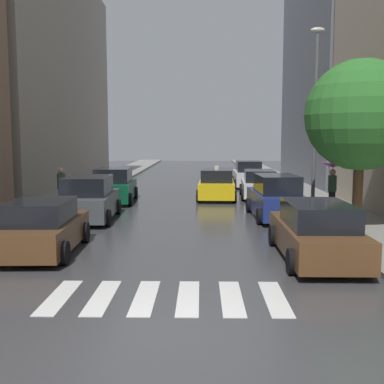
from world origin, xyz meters
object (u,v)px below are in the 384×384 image
at_px(parked_car_right_second, 276,198).
at_px(parked_car_right_third, 259,185).
at_px(parked_car_right_fourth, 248,175).
at_px(street_tree_right, 361,115).
at_px(parked_car_left_second, 89,200).
at_px(pedestrian_far_side, 61,186).
at_px(parked_car_right_nearest, 316,232).
at_px(taxi_midroad, 217,185).
at_px(lamp_post_right, 315,108).
at_px(parked_car_left_nearest, 41,228).
at_px(pedestrian_near_tree, 333,175).
at_px(parked_car_left_third, 114,186).

relative_size(parked_car_right_second, parked_car_right_third, 1.06).
distance_m(parked_car_right_fourth, street_tree_right, 15.26).
bearing_deg(street_tree_right, parked_car_right_fourth, 99.62).
height_order(parked_car_left_second, pedestrian_far_side, pedestrian_far_side).
distance_m(parked_car_right_nearest, pedestrian_far_side, 12.67).
height_order(parked_car_left_second, parked_car_right_nearest, parked_car_left_second).
bearing_deg(taxi_midroad, parked_car_right_second, -157.91).
distance_m(parked_car_right_third, lamp_post_right, 6.95).
xyz_separation_m(parked_car_left_nearest, parked_car_left_second, (0.07, 5.49, 0.10)).
relative_size(parked_car_left_second, pedestrian_near_tree, 2.12).
relative_size(parked_car_left_second, taxi_midroad, 1.00).
bearing_deg(parked_car_right_second, parked_car_left_second, 91.91).
bearing_deg(lamp_post_right, parked_car_right_second, -149.27).
bearing_deg(pedestrian_far_side, parked_car_right_fourth, 104.82).
relative_size(parked_car_right_fourth, pedestrian_near_tree, 1.93).
relative_size(parked_car_right_fourth, taxi_midroad, 0.92).
bearing_deg(parked_car_right_fourth, parked_car_right_nearest, -179.38).
height_order(parked_car_right_second, parked_car_right_fourth, parked_car_right_second).
bearing_deg(parked_car_right_second, lamp_post_right, -61.70).
xyz_separation_m(parked_car_left_third, parked_car_right_third, (7.68, 1.86, -0.09)).
xyz_separation_m(parked_car_left_nearest, pedestrian_far_side, (-1.74, 7.88, 0.39)).
bearing_deg(pedestrian_far_side, taxi_midroad, 87.98).
bearing_deg(parked_car_left_second, parked_car_right_second, -87.99).
bearing_deg(parked_car_left_nearest, parked_car_right_second, -53.93).
bearing_deg(pedestrian_far_side, parked_car_right_second, 45.85).
relative_size(parked_car_right_nearest, pedestrian_near_tree, 2.25).
bearing_deg(lamp_post_right, parked_car_right_third, 106.39).
distance_m(parked_car_right_second, parked_car_right_third, 6.62).
height_order(parked_car_left_third, street_tree_right, street_tree_right).
xyz_separation_m(parked_car_right_nearest, taxi_midroad, (-2.31, 12.75, 0.02)).
relative_size(parked_car_right_third, lamp_post_right, 0.55).
bearing_deg(parked_car_right_second, street_tree_right, -134.53).
xyz_separation_m(parked_car_left_nearest, parked_car_right_nearest, (7.74, -0.52, 0.01)).
bearing_deg(pedestrian_near_tree, parked_car_right_third, -31.34).
distance_m(parked_car_right_third, taxi_midroad, 2.41).
height_order(parked_car_right_third, taxi_midroad, taxi_midroad).
distance_m(parked_car_left_second, parked_car_right_second, 7.62).
xyz_separation_m(parked_car_right_second, street_tree_right, (2.57, -2.32, 3.26)).
distance_m(parked_car_left_third, street_tree_right, 12.78).
bearing_deg(parked_car_right_nearest, parked_car_right_third, -0.11).
height_order(parked_car_right_fourth, street_tree_right, street_tree_right).
relative_size(parked_car_left_nearest, parked_car_right_nearest, 0.89).
relative_size(parked_car_left_third, parked_car_right_third, 1.05).
relative_size(pedestrian_far_side, lamp_post_right, 0.24).
distance_m(parked_car_right_second, lamp_post_right, 4.25).
relative_size(parked_car_right_second, street_tree_right, 0.76).
distance_m(parked_car_right_fourth, lamp_post_right, 12.04).
bearing_deg(parked_car_right_fourth, parked_car_left_third, 135.57).
xyz_separation_m(parked_car_left_second, parked_car_left_third, (0.04, 5.33, -0.00)).
height_order(parked_car_left_nearest, street_tree_right, street_tree_right).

